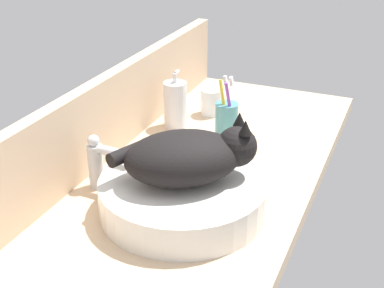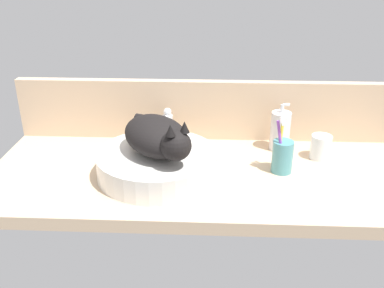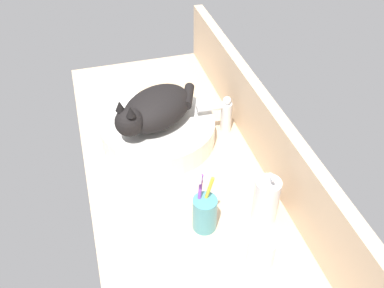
% 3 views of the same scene
% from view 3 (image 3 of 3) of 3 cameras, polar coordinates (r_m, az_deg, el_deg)
% --- Properties ---
extents(ground_plane, '(1.37, 0.56, 0.04)m').
position_cam_3_polar(ground_plane, '(1.34, -1.71, -3.84)').
color(ground_plane, '#D1B28E').
extents(backsplash_panel, '(1.37, 0.04, 0.22)m').
position_cam_3_polar(backsplash_panel, '(1.32, 9.26, 2.37)').
color(backsplash_panel, '#CCAD8C').
rests_on(backsplash_panel, ground_plane).
extents(sink_basin, '(0.37, 0.37, 0.08)m').
position_cam_3_polar(sink_basin, '(1.40, -4.48, 1.75)').
color(sink_basin, silver).
rests_on(sink_basin, ground_plane).
extents(cat, '(0.28, 0.30, 0.14)m').
position_cam_3_polar(cat, '(1.34, -5.06, 4.64)').
color(cat, black).
rests_on(cat, sink_basin).
extents(faucet, '(0.04, 0.12, 0.14)m').
position_cam_3_polar(faucet, '(1.42, 4.16, 4.12)').
color(faucet, silver).
rests_on(faucet, ground_plane).
extents(soap_dispenser, '(0.07, 0.07, 0.17)m').
position_cam_3_polar(soap_dispenser, '(1.15, 9.86, -7.37)').
color(soap_dispenser, silver).
rests_on(soap_dispenser, ground_plane).
extents(toothbrush_cup, '(0.06, 0.06, 0.19)m').
position_cam_3_polar(toothbrush_cup, '(1.13, 1.68, -9.12)').
color(toothbrush_cup, teal).
rests_on(toothbrush_cup, ground_plane).
extents(water_glass, '(0.07, 0.07, 0.08)m').
position_cam_3_polar(water_glass, '(1.09, 9.19, -14.07)').
color(water_glass, white).
rests_on(water_glass, ground_plane).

